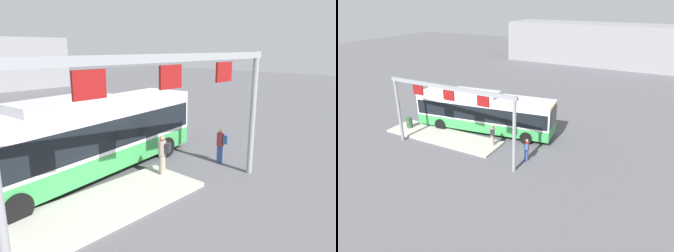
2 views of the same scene
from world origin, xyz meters
TOP-DOWN VIEW (x-y plane):
  - ground_plane at (0.00, 0.00)m, footprint 120.00×120.00m
  - platform_curb at (-2.31, -2.81)m, footprint 10.00×2.80m
  - bus_main at (-0.01, -0.00)m, footprint 11.97×3.99m
  - person_boarding at (5.34, -3.13)m, footprint 0.45×0.59m
  - person_waiting_near at (2.18, -2.42)m, footprint 0.49×0.60m
  - platform_sign_gantry at (0.17, -4.75)m, footprint 10.45×0.24m

SIDE VIEW (x-z plane):
  - ground_plane at x=0.00m, z-range 0.00..0.00m
  - platform_curb at x=-2.31m, z-range 0.00..0.16m
  - person_boarding at x=5.34m, z-range 0.06..1.73m
  - person_waiting_near at x=2.18m, z-range 0.22..1.89m
  - bus_main at x=-0.01m, z-range 0.08..3.54m
  - platform_sign_gantry at x=0.17m, z-range 1.21..6.41m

